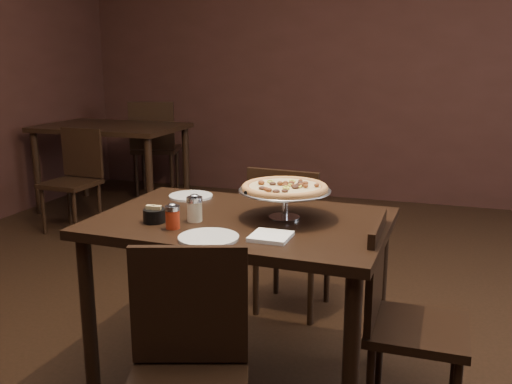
% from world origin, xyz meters
% --- Properties ---
extents(room, '(6.04, 7.04, 2.84)m').
position_xyz_m(room, '(0.06, 0.03, 1.40)').
color(room, black).
rests_on(room, ground).
extents(dining_table, '(1.25, 0.86, 0.77)m').
position_xyz_m(dining_table, '(-0.04, -0.08, 0.67)').
color(dining_table, black).
rests_on(dining_table, ground).
extents(background_table, '(1.29, 0.86, 0.81)m').
position_xyz_m(background_table, '(-2.20, 2.35, 0.70)').
color(background_table, black).
rests_on(background_table, ground).
extents(pizza_stand, '(0.39, 0.39, 0.16)m').
position_xyz_m(pizza_stand, '(0.14, -0.02, 0.90)').
color(pizza_stand, '#B5B6BD').
rests_on(pizza_stand, dining_table).
extents(parmesan_shaker, '(0.07, 0.07, 0.12)m').
position_xyz_m(parmesan_shaker, '(-0.21, -0.18, 0.82)').
color(parmesan_shaker, beige).
rests_on(parmesan_shaker, dining_table).
extents(pepper_flake_shaker, '(0.06, 0.06, 0.11)m').
position_xyz_m(pepper_flake_shaker, '(-0.25, -0.30, 0.82)').
color(pepper_flake_shaker, maroon).
rests_on(pepper_flake_shaker, dining_table).
extents(packet_caddy, '(0.09, 0.09, 0.07)m').
position_xyz_m(packet_caddy, '(-0.36, -0.25, 0.80)').
color(packet_caddy, black).
rests_on(packet_caddy, dining_table).
extents(napkin_stack, '(0.15, 0.15, 0.02)m').
position_xyz_m(napkin_stack, '(0.16, -0.30, 0.77)').
color(napkin_stack, white).
rests_on(napkin_stack, dining_table).
extents(plate_left, '(0.21, 0.21, 0.01)m').
position_xyz_m(plate_left, '(-0.40, 0.20, 0.77)').
color(plate_left, silver).
rests_on(plate_left, dining_table).
extents(plate_near, '(0.23, 0.23, 0.01)m').
position_xyz_m(plate_near, '(-0.06, -0.38, 0.77)').
color(plate_near, silver).
rests_on(plate_near, dining_table).
extents(serving_spatula, '(0.12, 0.12, 0.02)m').
position_xyz_m(serving_spatula, '(0.02, -0.10, 0.89)').
color(serving_spatula, '#B5B6BD').
rests_on(serving_spatula, pizza_stand).
extents(chair_far, '(0.43, 0.43, 0.86)m').
position_xyz_m(chair_far, '(-0.02, 0.66, 0.47)').
color(chair_far, black).
rests_on(chair_far, ground).
extents(chair_near, '(0.50, 0.50, 0.84)m').
position_xyz_m(chair_near, '(0.03, -0.78, 0.46)').
color(chair_near, black).
rests_on(chair_near, ground).
extents(chair_side, '(0.39, 0.39, 0.82)m').
position_xyz_m(chair_side, '(0.65, -0.13, 0.45)').
color(chair_side, black).
rests_on(chair_side, ground).
extents(bg_chair_far, '(0.58, 0.58, 0.99)m').
position_xyz_m(bg_chair_far, '(-2.11, 3.01, 0.54)').
color(bg_chair_far, black).
rests_on(bg_chair_far, ground).
extents(bg_chair_near, '(0.42, 0.42, 0.85)m').
position_xyz_m(bg_chair_near, '(-2.15, 1.69, 0.46)').
color(bg_chair_near, black).
rests_on(bg_chair_near, ground).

